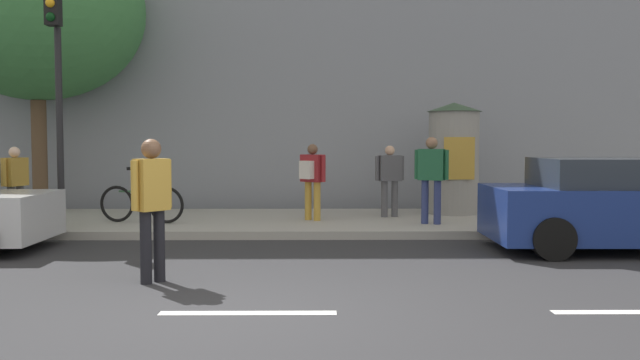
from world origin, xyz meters
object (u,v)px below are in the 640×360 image
object	(u,v)px
traffic_light	(56,65)
pedestrian_tallest	(312,175)
pedestrian_in_light_jacket	(14,179)
bicycle_leaning	(141,203)
poster_column	(454,157)
street_tree	(36,9)
pedestrian_with_bag	(431,173)
parked_car_dark	(633,205)
pedestrian_in_red_top	(152,199)
pedestrian_in_dark_shirt	(390,175)

from	to	relation	value
traffic_light	pedestrian_tallest	world-z (taller)	traffic_light
pedestrian_in_light_jacket	bicycle_leaning	world-z (taller)	pedestrian_in_light_jacket
pedestrian_in_light_jacket	poster_column	bearing A→B (deg)	13.03
street_tree	pedestrian_with_bag	size ratio (longest dim) A/B	3.93
pedestrian_in_light_jacket	parked_car_dark	world-z (taller)	pedestrian_in_light_jacket
poster_column	pedestrian_in_light_jacket	world-z (taller)	poster_column
traffic_light	parked_car_dark	xyz separation A→B (m)	(9.64, -1.43, -2.36)
bicycle_leaning	pedestrian_tallest	bearing A→B (deg)	6.45
pedestrian_tallest	traffic_light	bearing A→B (deg)	-162.22
bicycle_leaning	poster_column	bearing A→B (deg)	13.95
poster_column	parked_car_dark	world-z (taller)	poster_column
traffic_light	pedestrian_in_red_top	size ratio (longest dim) A/B	2.46
pedestrian_tallest	bicycle_leaning	xyz separation A→B (m)	(-3.34, -0.38, -0.53)
traffic_light	pedestrian_with_bag	size ratio (longest dim) A/B	2.61
traffic_light	pedestrian_in_dark_shirt	size ratio (longest dim) A/B	2.90
pedestrian_in_dark_shirt	parked_car_dark	size ratio (longest dim) A/B	0.33
pedestrian_tallest	parked_car_dark	xyz separation A→B (m)	(5.11, -2.88, -0.34)
street_tree	pedestrian_with_bag	world-z (taller)	street_tree
pedestrian_in_dark_shirt	parked_car_dark	distance (m)	4.92
pedestrian_with_bag	parked_car_dark	xyz separation A→B (m)	(2.81, -2.26, -0.42)
pedestrian_with_bag	pedestrian_in_dark_shirt	size ratio (longest dim) A/B	1.11
pedestrian_in_red_top	poster_column	bearing A→B (deg)	51.86
street_tree	bicycle_leaning	distance (m)	5.46
poster_column	pedestrian_with_bag	size ratio (longest dim) A/B	1.46
street_tree	pedestrian_in_red_top	world-z (taller)	street_tree
pedestrian_in_light_jacket	bicycle_leaning	size ratio (longest dim) A/B	0.86
street_tree	pedestrian_in_red_top	bearing A→B (deg)	-58.73
poster_column	pedestrian_in_red_top	size ratio (longest dim) A/B	1.38
poster_column	parked_car_dark	xyz separation A→B (m)	(1.99, -4.11, -0.67)
poster_column	pedestrian_in_light_jacket	size ratio (longest dim) A/B	1.64
street_tree	pedestrian_tallest	bearing A→B (deg)	-15.78
pedestrian_tallest	parked_car_dark	size ratio (longest dim) A/B	0.33
pedestrian_in_light_jacket	pedestrian_in_dark_shirt	xyz separation A→B (m)	(7.26, 1.39, -0.01)
pedestrian_tallest	pedestrian_in_light_jacket	distance (m)	5.68
traffic_light	parked_car_dark	size ratio (longest dim) A/B	0.95
pedestrian_in_red_top	pedestrian_with_bag	world-z (taller)	pedestrian_with_bag
parked_car_dark	poster_column	bearing A→B (deg)	115.86
traffic_light	pedestrian_in_red_top	world-z (taller)	traffic_light
traffic_light	pedestrian_in_light_jacket	xyz separation A→B (m)	(-1.09, 0.66, -2.05)
pedestrian_in_red_top	bicycle_leaning	world-z (taller)	pedestrian_in_red_top
traffic_light	pedestrian_in_red_top	distance (m)	5.01
pedestrian_in_light_jacket	parked_car_dark	size ratio (longest dim) A/B	0.32
pedestrian_in_dark_shirt	street_tree	bearing A→B (deg)	171.59
poster_column	parked_car_dark	bearing A→B (deg)	-64.14
street_tree	pedestrian_with_bag	bearing A→B (deg)	-15.61
pedestrian_with_bag	pedestrian_in_light_jacket	size ratio (longest dim) A/B	1.12
pedestrian_with_bag	parked_car_dark	distance (m)	3.63
pedestrian_in_red_top	pedestrian_in_dark_shirt	distance (m)	6.83
pedestrian_with_bag	poster_column	bearing A→B (deg)	66.16
pedestrian_in_red_top	pedestrian_in_light_jacket	distance (m)	5.75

